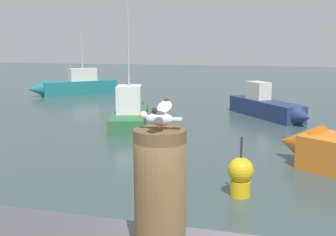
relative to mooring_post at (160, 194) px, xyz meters
name	(u,v)px	position (x,y,z in m)	size (l,w,h in m)	color
mooring_post	(160,194)	(0.00, 0.00, 0.00)	(0.43, 0.43, 1.09)	brown
seagull	(159,115)	(0.00, 0.00, 0.66)	(0.39, 0.57, 0.22)	#C66E60
boat_navy	(270,107)	(0.46, 15.79, -1.58)	(3.95, 4.69, 1.61)	navy
boat_green	(131,111)	(-5.19, 13.30, -1.59)	(2.69, 5.58, 5.09)	#2D6B3D
boat_teal	(72,86)	(-12.18, 21.27, -1.48)	(4.96, 4.75, 4.24)	#1E7075
channel_buoy	(241,175)	(0.16, 5.63, -1.58)	(0.56, 0.56, 1.33)	yellow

